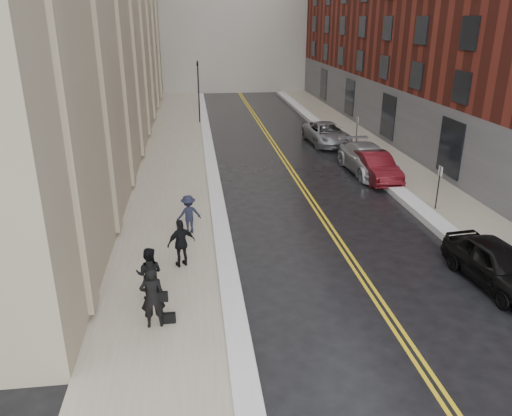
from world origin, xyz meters
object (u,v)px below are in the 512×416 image
object	(u,v)px
car_silver_far	(327,134)
pedestrian_b	(189,214)
car_maroon	(375,167)
pedestrian_main	(152,297)
pedestrian_c	(181,243)
pedestrian_a	(149,274)
car_silver_near	(367,159)
car_black	(497,264)

from	to	relation	value
car_silver_far	pedestrian_b	world-z (taller)	pedestrian_b
car_maroon	pedestrian_main	distance (m)	17.33
pedestrian_c	pedestrian_a	bearing A→B (deg)	43.38
car_maroon	car_silver_far	world-z (taller)	car_maroon
car_maroon	pedestrian_c	size ratio (longest dim) A/B	2.57
car_maroon	pedestrian_c	xyz separation A→B (m)	(-10.59, -9.38, 0.29)
pedestrian_main	pedestrian_c	distance (m)	3.79
pedestrian_b	pedestrian_c	bearing A→B (deg)	66.82
car_maroon	pedestrian_b	bearing A→B (deg)	-149.74
pedestrian_main	car_silver_far	bearing A→B (deg)	-122.13
car_maroon	pedestrian_a	xyz separation A→B (m)	(-11.56, -11.55, 0.28)
pedestrian_b	pedestrian_main	bearing A→B (deg)	63.05
car_maroon	car_silver_far	xyz separation A→B (m)	(-0.53, 8.55, -0.01)
pedestrian_main	pedestrian_a	world-z (taller)	pedestrian_main
car_silver_near	pedestrian_c	bearing A→B (deg)	-136.76
pedestrian_b	car_maroon	bearing A→B (deg)	-166.28
car_black	car_maroon	xyz separation A→B (m)	(0.00, 11.81, -0.00)
car_maroon	pedestrian_b	distance (m)	12.17
car_maroon	pedestrian_a	distance (m)	16.34
car_maroon	car_silver_far	bearing A→B (deg)	91.90
car_black	car_maroon	world-z (taller)	car_black
car_silver_far	car_silver_near	bearing A→B (deg)	-89.18
car_black	pedestrian_c	size ratio (longest dim) A/B	2.49
car_black	pedestrian_c	bearing A→B (deg)	161.26
pedestrian_c	car_black	bearing A→B (deg)	144.42
car_silver_near	car_maroon	bearing A→B (deg)	-92.13
car_maroon	car_silver_near	bearing A→B (deg)	88.34
car_black	car_silver_far	world-z (taller)	car_black
pedestrian_c	pedestrian_b	bearing A→B (deg)	-117.61
pedestrian_a	pedestrian_main	bearing A→B (deg)	106.51
car_silver_near	pedestrian_c	distance (m)	15.08
car_maroon	pedestrian_b	size ratio (longest dim) A/B	2.81
car_silver_near	pedestrian_a	world-z (taller)	pedestrian_a
pedestrian_b	car_silver_near	bearing A→B (deg)	-161.19
pedestrian_main	pedestrian_b	bearing A→B (deg)	-104.31
pedestrian_a	pedestrian_c	size ratio (longest dim) A/B	1.00
car_silver_near	pedestrian_b	world-z (taller)	pedestrian_b
car_silver_far	pedestrian_b	distance (m)	17.91
car_silver_near	pedestrian_main	xyz separation A→B (m)	(-11.36, -14.44, 0.30)
pedestrian_main	car_maroon	bearing A→B (deg)	-136.51
car_black	car_silver_near	world-z (taller)	car_silver_near
pedestrian_b	car_silver_far	bearing A→B (deg)	-141.37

